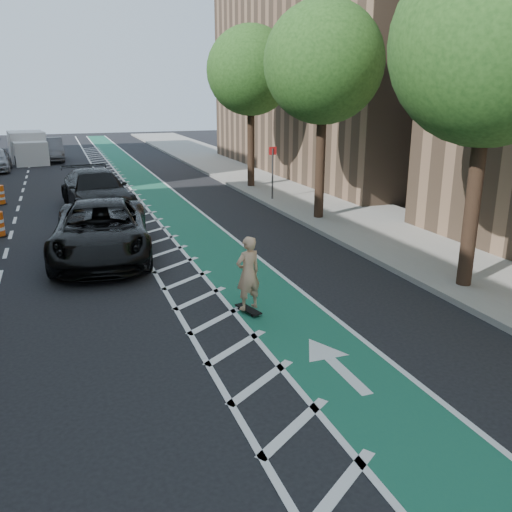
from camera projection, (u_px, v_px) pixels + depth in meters
name	position (u px, v px, depth m)	size (l,w,h in m)	color
ground	(147.00, 330.00, 11.33)	(120.00, 120.00, 0.00)	black
bike_lane	(183.00, 219.00, 21.30)	(2.00, 90.00, 0.01)	#175345
buffer_strip	(144.00, 222.00, 20.81)	(1.40, 90.00, 0.01)	silver
sidewalk_right	(330.00, 206.00, 23.42)	(5.00, 90.00, 0.15)	gray
curb_right	(278.00, 210.00, 22.61)	(0.12, 90.00, 0.16)	gray
building_right_far	(378.00, 10.00, 32.30)	(14.00, 22.00, 19.00)	#84664C
tree_r_b	(483.00, 46.00, 12.25)	(4.20, 4.20, 7.90)	#382619
tree_r_c	(323.00, 63.00, 19.44)	(4.20, 4.20, 7.90)	#382619
tree_r_d	(249.00, 71.00, 26.64)	(4.20, 4.20, 7.90)	#382619
sign_post	(273.00, 172.00, 24.22)	(0.35, 0.08, 2.47)	#4C4C4C
skateboard	(248.00, 309.00, 12.21)	(0.42, 0.81, 0.11)	black
skateboarder	(248.00, 273.00, 11.96)	(0.61, 0.40, 1.68)	tan
suv_near	(101.00, 230.00, 16.15)	(2.76, 5.98, 1.66)	black
suv_far	(96.00, 191.00, 22.65)	(2.33, 5.74, 1.66)	black
car_grey	(50.00, 150.00, 39.05)	(1.74, 5.00, 1.65)	#535358
pedestrian	(438.00, 205.00, 18.85)	(0.84, 0.66, 1.73)	black
box_truck	(28.00, 149.00, 38.24)	(2.83, 5.29, 2.11)	silver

